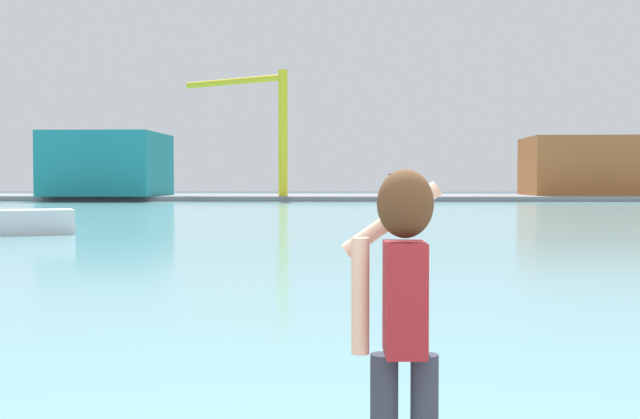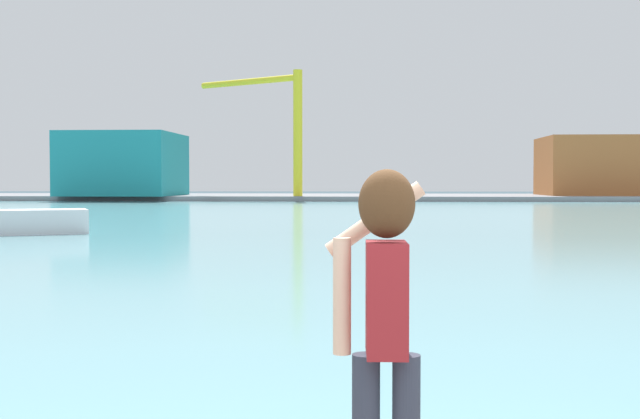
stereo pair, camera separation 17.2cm
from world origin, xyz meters
name	(u,v)px [view 2 (the right image)]	position (x,y,z in m)	size (l,w,h in m)	color
ground_plane	(379,215)	(0.00, 50.00, 0.00)	(220.00, 220.00, 0.00)	#334751
harbor_water	(379,213)	(0.00, 52.00, 0.01)	(140.00, 100.00, 0.02)	#6BA8B2
far_shore_dock	(376,197)	(0.00, 92.00, 0.27)	(140.00, 20.00, 0.54)	gray
person_photographer	(384,305)	(-0.45, 0.86, 1.63)	(0.53, 0.55, 1.74)	#2D3342
warehouse_left	(124,164)	(-28.33, 86.76, 4.03)	(11.90, 12.97, 6.97)	teal
warehouse_right	(606,166)	(26.35, 92.10, 3.88)	(14.33, 10.74, 6.68)	#B26633
port_crane	(281,116)	(-10.44, 85.58, 9.33)	(12.45, 7.90, 13.59)	yellow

